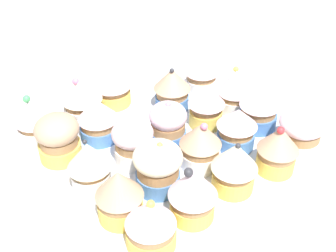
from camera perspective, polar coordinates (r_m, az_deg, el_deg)
The scene contains 24 objects.
ground_plane at distance 67.85cm, azimuth 0.00°, elevation -3.86°, with size 180.00×180.00×3.00cm, color beige.
baking_tray at distance 66.50cm, azimuth 0.00°, elevation -2.48°, with size 40.22×40.22×1.20cm.
cupcake_0 at distance 67.08cm, azimuth -17.04°, elevation 0.94°, with size 6.08×6.08×8.04cm.
cupcake_1 at distance 63.12cm, azimuth -14.25°, elevation -1.44°, with size 6.30×6.30×7.08cm.
cupcake_2 at distance 57.08cm, azimuth -10.27°, elevation -5.07°, with size 5.78×5.78×7.69cm.
cupcake_3 at distance 52.95cm, azimuth -6.40°, elevation -8.91°, with size 5.93×5.93×7.44cm.
cupcake_4 at distance 50.21cm, azimuth -2.29°, elevation -12.82°, with size 5.91×5.91×6.88cm.
cupcake_5 at distance 70.29cm, azimuth -11.23°, elevation 3.44°, with size 6.48×6.48×7.41cm.
cupcake_6 at distance 65.58cm, azimuth -9.18°, elevation 0.95°, with size 6.05×6.05×7.02cm.
cupcake_7 at distance 60.91cm, azimuth -4.80°, elevation -1.88°, with size 5.86×5.86×6.82cm.
cupcake_8 at distance 56.37cm, azimuth -1.34°, elevation -5.28°, with size 6.50×6.50×7.41cm.
cupcake_9 at distance 52.67cm, azimuth 3.28°, elevation -8.77°, with size 6.07×6.07×7.89cm.
cupcake_10 at distance 73.17cm, azimuth -7.65°, elevation 5.31°, with size 6.43×6.43×7.04cm.
cupcake_11 at distance 64.24cm, azimuth -0.17°, elevation 0.50°, with size 5.60×5.60×7.18cm.
cupcake_12 at distance 59.93cm, azimuth 4.17°, elevation -2.48°, with size 5.87×5.87×7.49cm.
cupcake_13 at distance 56.65cm, azimuth 8.57°, elevation -5.29°, with size 6.10×6.10×7.70cm.
cupcake_14 at distance 71.40cm, azimuth 0.53°, elevation 5.02°, with size 6.09×6.09×7.69cm.
cupcake_15 at distance 67.70cm, azimuth 5.07°, elevation 2.91°, with size 5.82×5.82×7.36cm.
cupcake_16 at distance 64.11cm, azimuth 9.02°, elevation -0.18°, with size 5.98×5.98×6.58cm.
cupcake_17 at distance 60.87cm, azimuth 14.23°, elevation -2.88°, with size 5.74×5.74×7.56cm.
cupcake_18 at distance 76.87cm, azimuth 4.44°, elevation 7.02°, with size 5.81×5.81×6.66cm.
cupcake_19 at distance 71.89cm, azimuth 8.73°, elevation 4.69°, with size 5.61×5.61×7.68cm.
cupcake_20 at distance 68.62cm, azimuth 11.88°, elevation 2.47°, with size 6.23×6.23×7.17cm.
cupcake_21 at distance 65.38cm, azimuth 17.07°, elevation -0.57°, with size 6.69×6.69×6.77cm.
Camera 1 is at (38.67, -33.92, 42.74)cm, focal length 46.42 mm.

